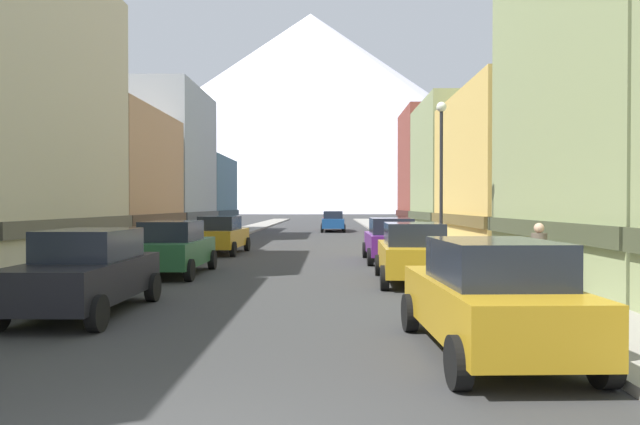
{
  "coord_description": "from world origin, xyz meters",
  "views": [
    {
      "loc": [
        1.35,
        -4.71,
        2.3
      ],
      "look_at": [
        0.71,
        31.69,
        1.83
      ],
      "focal_mm": 32.17,
      "sensor_mm": 36.0,
      "label": 1
    }
  ],
  "objects": [
    {
      "name": "sidewalk_left",
      "position": [
        -6.25,
        35.0,
        0.07
      ],
      "size": [
        2.5,
        100.0,
        0.15
      ],
      "primitive_type": "cube",
      "color": "gray",
      "rests_on": "ground"
    },
    {
      "name": "sidewalk_right",
      "position": [
        6.25,
        35.0,
        0.07
      ],
      "size": [
        2.5,
        100.0,
        0.15
      ],
      "primitive_type": "cube",
      "color": "gray",
      "rests_on": "ground"
    },
    {
      "name": "storefront_left_2",
      "position": [
        -10.66,
        25.07,
        3.48
      ],
      "size": [
        6.63,
        9.35,
        7.24
      ],
      "color": "tan",
      "rests_on": "ground"
    },
    {
      "name": "storefront_left_3",
      "position": [
        -11.86,
        34.92,
        4.98
      ],
      "size": [
        9.02,
        9.75,
        10.3
      ],
      "color": "#99A5B2",
      "rests_on": "ground"
    },
    {
      "name": "storefront_left_4",
      "position": [
        -10.8,
        44.86,
        3.1
      ],
      "size": [
        6.9,
        9.73,
        6.44
      ],
      "color": "slate",
      "rests_on": "ground"
    },
    {
      "name": "storefront_right_2",
      "position": [
        12.26,
        23.44,
        3.76
      ],
      "size": [
        9.83,
        11.42,
        7.81
      ],
      "color": "#D8B259",
      "rests_on": "ground"
    },
    {
      "name": "storefront_right_3",
      "position": [
        12.21,
        34.48,
        4.48
      ],
      "size": [
        9.73,
        9.75,
        9.27
      ],
      "color": "#8C9966",
      "rests_on": "ground"
    },
    {
      "name": "storefront_right_4",
      "position": [
        10.98,
        43.56,
        4.96
      ],
      "size": [
        7.26,
        8.17,
        10.26
      ],
      "color": "brown",
      "rests_on": "ground"
    },
    {
      "name": "car_left_0",
      "position": [
        -3.8,
        7.27,
        0.9
      ],
      "size": [
        2.07,
        4.41,
        1.78
      ],
      "color": "black",
      "rests_on": "ground"
    },
    {
      "name": "car_left_1",
      "position": [
        -3.8,
        14.02,
        0.9
      ],
      "size": [
        2.08,
        4.41,
        1.78
      ],
      "color": "#265933",
      "rests_on": "ground"
    },
    {
      "name": "car_left_2",
      "position": [
        -3.8,
        22.22,
        0.9
      ],
      "size": [
        2.23,
        4.48,
        1.78
      ],
      "color": "#B28419",
      "rests_on": "ground"
    },
    {
      "name": "car_right_0",
      "position": [
        3.8,
        4.06,
        0.9
      ],
      "size": [
        2.23,
        4.48,
        1.78
      ],
      "color": "#B28419",
      "rests_on": "ground"
    },
    {
      "name": "car_right_1",
      "position": [
        3.8,
        12.27,
        0.9
      ],
      "size": [
        2.2,
        4.46,
        1.78
      ],
      "color": "#B28419",
      "rests_on": "ground"
    },
    {
      "name": "car_right_2",
      "position": [
        3.8,
        18.54,
        0.9
      ],
      "size": [
        2.07,
        4.4,
        1.78
      ],
      "color": "#591E72",
      "rests_on": "ground"
    },
    {
      "name": "car_driving_0",
      "position": [
        1.6,
        46.81,
        0.9
      ],
      "size": [
        2.06,
        4.4,
        1.78
      ],
      "color": "#9E1111",
      "rests_on": "ground"
    },
    {
      "name": "car_driving_1",
      "position": [
        1.6,
        44.45,
        0.9
      ],
      "size": [
        2.06,
        4.4,
        1.78
      ],
      "color": "#19478C",
      "rests_on": "ground"
    },
    {
      "name": "potted_plant_0",
      "position": [
        7.0,
        10.33,
        0.66
      ],
      "size": [
        0.57,
        0.57,
        0.91
      ],
      "color": "gray",
      "rests_on": "sidewalk_right"
    },
    {
      "name": "pedestrian_1",
      "position": [
        6.25,
        8.78,
        0.95
      ],
      "size": [
        0.36,
        0.36,
        1.73
      ],
      "color": "brown",
      "rests_on": "sidewalk_right"
    },
    {
      "name": "streetlamp_right",
      "position": [
        5.35,
        15.96,
        3.99
      ],
      "size": [
        0.36,
        0.36,
        5.86
      ],
      "color": "black",
      "rests_on": "sidewalk_right"
    },
    {
      "name": "mountain_backdrop",
      "position": [
        -7.62,
        260.0,
        45.25
      ],
      "size": [
        243.51,
        243.51,
        90.49
      ],
      "primitive_type": "cone",
      "color": "silver",
      "rests_on": "ground"
    }
  ]
}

